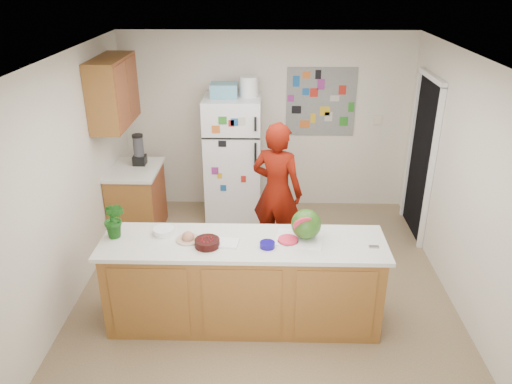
{
  "coord_description": "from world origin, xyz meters",
  "views": [
    {
      "loc": [
        0.02,
        -4.53,
        3.27
      ],
      "look_at": [
        -0.1,
        0.2,
        1.11
      ],
      "focal_mm": 35.0,
      "sensor_mm": 36.0,
      "label": 1
    }
  ],
  "objects_px": {
    "refrigerator": "(233,158)",
    "watermelon": "(306,224)",
    "person": "(277,192)",
    "cherry_bowl": "(207,243)"
  },
  "relations": [
    {
      "from": "refrigerator",
      "to": "cherry_bowl",
      "type": "bearing_deg",
      "value": -91.69
    },
    {
      "from": "refrigerator",
      "to": "person",
      "type": "bearing_deg",
      "value": -61.82
    },
    {
      "from": "watermelon",
      "to": "cherry_bowl",
      "type": "xyz_separation_m",
      "value": [
        -0.91,
        -0.17,
        -0.12
      ]
    },
    {
      "from": "refrigerator",
      "to": "cherry_bowl",
      "type": "distance_m",
      "value": 2.48
    },
    {
      "from": "person",
      "to": "cherry_bowl",
      "type": "xyz_separation_m",
      "value": [
        -0.66,
        -1.38,
        0.11
      ]
    },
    {
      "from": "watermelon",
      "to": "cherry_bowl",
      "type": "bearing_deg",
      "value": -169.67
    },
    {
      "from": "person",
      "to": "watermelon",
      "type": "height_order",
      "value": "person"
    },
    {
      "from": "refrigerator",
      "to": "watermelon",
      "type": "relative_size",
      "value": 6.03
    },
    {
      "from": "refrigerator",
      "to": "watermelon",
      "type": "height_order",
      "value": "refrigerator"
    },
    {
      "from": "watermelon",
      "to": "cherry_bowl",
      "type": "distance_m",
      "value": 0.93
    }
  ]
}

